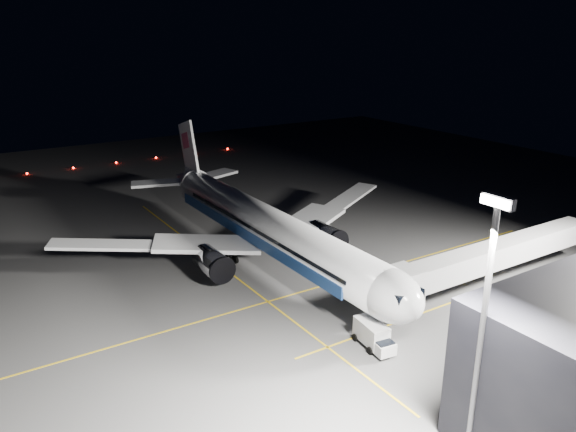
% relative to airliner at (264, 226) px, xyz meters
% --- Properties ---
extents(ground, '(200.00, 200.00, 0.00)m').
position_rel_airliner_xyz_m(ground, '(1.08, 0.00, -5.16)').
color(ground, '#4C4C4F').
rests_on(ground, ground).
extents(guide_line_main, '(0.25, 80.00, 0.01)m').
position_rel_airliner_xyz_m(guide_line_main, '(11.08, 0.00, -5.16)').
color(guide_line_main, gold).
rests_on(guide_line_main, ground).
extents(guide_line_cross, '(70.00, 0.25, 0.01)m').
position_rel_airliner_xyz_m(guide_line_cross, '(1.08, -6.00, -5.16)').
color(guide_line_cross, gold).
rests_on(guide_line_cross, ground).
extents(guide_line_side, '(0.25, 40.00, 0.01)m').
position_rel_airliner_xyz_m(guide_line_side, '(23.08, 10.00, -5.16)').
color(guide_line_side, gold).
rests_on(guide_line_side, ground).
extents(airliner, '(61.48, 54.22, 16.64)m').
position_rel_airliner_xyz_m(airliner, '(0.00, 0.00, 0.00)').
color(airliner, silver).
rests_on(airliner, ground).
extents(jet_bridge, '(3.60, 34.40, 6.30)m').
position_rel_airliner_xyz_m(jet_bridge, '(23.08, 18.06, -0.58)').
color(jet_bridge, '#B2B2B7').
rests_on(jet_bridge, ground).
extents(floodlight_mast_south, '(2.40, 0.67, 20.70)m').
position_rel_airliner_xyz_m(floodlight_mast_south, '(41.08, -6.01, 7.21)').
color(floodlight_mast_south, '#59595E').
rests_on(floodlight_mast_south, ground).
extents(taxiway_lights, '(0.44, 60.44, 0.44)m').
position_rel_airliner_xyz_m(taxiway_lights, '(-70.92, 0.00, -4.94)').
color(taxiway_lights, '#FF140A').
rests_on(taxiway_lights, ground).
extents(service_truck, '(5.40, 2.79, 2.65)m').
position_rel_airliner_xyz_m(service_truck, '(25.63, -2.06, -3.75)').
color(service_truck, silver).
rests_on(service_truck, ground).
extents(baggage_tug, '(3.20, 2.92, 1.89)m').
position_rel_airliner_xyz_m(baggage_tug, '(-6.30, 11.54, -4.29)').
color(baggage_tug, black).
rests_on(baggage_tug, ground).
extents(safety_cone_a, '(0.39, 0.39, 0.59)m').
position_rel_airliner_xyz_m(safety_cone_a, '(7.08, 7.47, -4.87)').
color(safety_cone_a, '#F65B0A').
rests_on(safety_cone_a, ground).
extents(safety_cone_b, '(0.44, 0.44, 0.67)m').
position_rel_airliner_xyz_m(safety_cone_b, '(2.89, 6.51, -4.83)').
color(safety_cone_b, '#F65B0A').
rests_on(safety_cone_b, ground).
extents(safety_cone_c, '(0.34, 0.34, 0.51)m').
position_rel_airliner_xyz_m(safety_cone_c, '(-6.92, 13.27, -4.91)').
color(safety_cone_c, '#F65B0A').
rests_on(safety_cone_c, ground).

